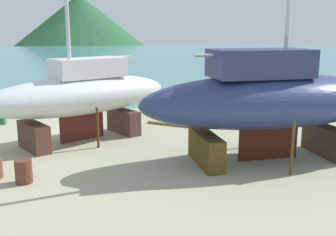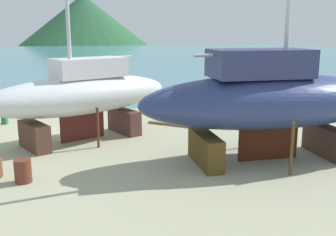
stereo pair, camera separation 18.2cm
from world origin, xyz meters
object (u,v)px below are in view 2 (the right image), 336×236
(sailboat_small_center, at_px, (269,99))
(barrel_rust_far, at_px, (194,111))
(sailboat_mid_port, at_px, (82,94))
(barrel_rust_mid, at_px, (23,171))
(worker, at_px, (4,109))

(sailboat_small_center, relative_size, barrel_rust_far, 20.56)
(barrel_rust_far, bearing_deg, sailboat_mid_port, -148.58)
(sailboat_small_center, distance_m, barrel_rust_far, 8.90)
(sailboat_small_center, xyz_separation_m, barrel_rust_mid, (-9.64, -0.76, -2.15))
(sailboat_small_center, distance_m, worker, 15.17)
(worker, height_order, barrel_rust_mid, worker)
(barrel_rust_mid, bearing_deg, worker, 104.48)
(sailboat_mid_port, distance_m, sailboat_small_center, 8.83)
(sailboat_mid_port, bearing_deg, worker, -72.37)
(barrel_rust_far, bearing_deg, sailboat_small_center, -83.91)
(worker, relative_size, barrel_rust_mid, 1.99)
(sailboat_mid_port, xyz_separation_m, barrel_rust_mid, (-2.05, -5.27, -1.89))
(sailboat_small_center, height_order, barrel_rust_mid, sailboat_small_center)
(barrel_rust_far, bearing_deg, barrel_rust_mid, -133.05)
(sailboat_mid_port, distance_m, barrel_rust_far, 8.05)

